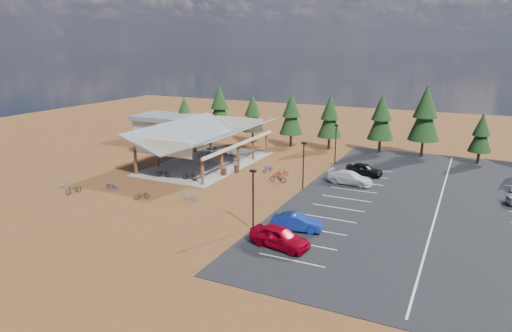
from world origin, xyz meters
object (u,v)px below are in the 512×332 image
(bike_7, at_px, (228,153))
(bike_9, at_px, (63,184))
(trash_bin_0, at_px, (224,172))
(car_3, at_px, (350,178))
(bike_15, at_px, (282,173))
(car_4, at_px, (364,169))
(bike_5, at_px, (211,161))
(bike_10, at_px, (112,186))
(bike_2, at_px, (205,154))
(bike_13, at_px, (190,196))
(bike_3, at_px, (212,149))
(lamp_post_0, at_px, (253,195))
(bike_6, at_px, (234,160))
(bike_4, at_px, (189,176))
(bike_14, at_px, (268,168))
(bike_12, at_px, (142,195))
(lamp_post_1, at_px, (303,162))
(lamp_post_2, at_px, (336,141))
(outbuilding, at_px, (169,127))
(trash_bin_1, at_px, (237,169))
(car_1, at_px, (297,222))
(bike_8, at_px, (73,189))
(bike_pavilion, at_px, (206,134))
(bike_1, at_px, (194,159))
(car_0, at_px, (280,237))
(bike_0, at_px, (163,173))
(bike_16, at_px, (278,178))

(bike_7, height_order, bike_9, bike_7)
(trash_bin_0, xyz_separation_m, car_3, (14.20, 3.12, 0.31))
(bike_15, xyz_separation_m, car_4, (8.57, 4.63, 0.28))
(bike_5, bearing_deg, bike_10, 160.86)
(bike_2, xyz_separation_m, bike_13, (7.88, -15.47, -0.02))
(bike_9, bearing_deg, bike_3, -38.06)
(lamp_post_0, bearing_deg, bike_3, 128.04)
(car_3, distance_m, car_4, 4.16)
(bike_2, xyz_separation_m, bike_9, (-6.63, -17.99, -0.09))
(bike_2, distance_m, bike_6, 5.17)
(bike_4, bearing_deg, bike_15, -53.29)
(bike_14, xyz_separation_m, car_3, (10.18, -0.53, 0.27))
(bike_12, bearing_deg, bike_15, -83.02)
(lamp_post_1, bearing_deg, bike_7, 147.30)
(lamp_post_1, xyz_separation_m, bike_2, (-16.65, 7.13, -2.40))
(lamp_post_2, relative_size, bike_9, 3.16)
(lamp_post_1, bearing_deg, car_3, 44.79)
(lamp_post_0, distance_m, bike_15, 16.19)
(outbuilding, xyz_separation_m, bike_10, (10.69, -24.89, -1.62))
(bike_9, distance_m, bike_14, 23.07)
(bike_3, bearing_deg, trash_bin_1, -146.32)
(bike_3, distance_m, car_1, 29.96)
(bike_8, bearing_deg, bike_9, 168.82)
(bike_3, distance_m, bike_15, 15.49)
(bike_pavilion, xyz_separation_m, lamp_post_0, (15.00, -17.00, -0.85))
(bike_5, relative_size, bike_14, 0.89)
(lamp_post_0, distance_m, trash_bin_1, 17.73)
(lamp_post_1, xyz_separation_m, bike_1, (-16.41, 4.14, -2.34))
(lamp_post_2, bearing_deg, bike_14, -129.42)
(car_0, bearing_deg, bike_13, 74.17)
(trash_bin_1, bearing_deg, bike_1, 168.95)
(bike_0, distance_m, bike_10, 6.46)
(bike_7, bearing_deg, bike_pavilion, 162.59)
(bike_1, relative_size, bike_5, 1.10)
(lamp_post_1, bearing_deg, car_0, -76.72)
(bike_8, bearing_deg, bike_13, 24.00)
(lamp_post_2, relative_size, bike_5, 3.13)
(bike_8, bearing_deg, bike_16, 44.91)
(bike_4, bearing_deg, bike_7, 9.24)
(lamp_post_2, xyz_separation_m, bike_0, (-16.16, -14.80, -2.44))
(lamp_post_1, xyz_separation_m, bike_14, (-6.11, 4.56, -2.49))
(lamp_post_0, xyz_separation_m, bike_12, (-13.37, 1.97, -2.57))
(bike_3, relative_size, bike_14, 0.86)
(bike_6, relative_size, car_3, 0.35)
(trash_bin_1, relative_size, bike_1, 0.50)
(car_4, bearing_deg, car_1, -177.46)
(bike_9, distance_m, bike_15, 24.14)
(bike_pavilion, distance_m, bike_4, 8.58)
(bike_12, xyz_separation_m, car_0, (16.74, -4.28, 0.46))
(bike_1, xyz_separation_m, bike_9, (-6.87, -14.99, -0.15))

